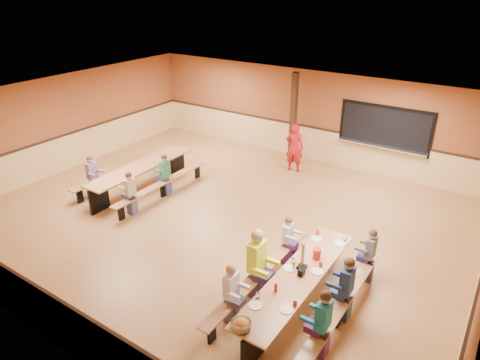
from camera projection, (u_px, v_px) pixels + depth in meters
The scene contains 23 objects.
ground at pixel (219, 217), 11.14m from camera, with size 12.00×12.00×0.00m, color #9C683B.
room_envelope at pixel (219, 194), 10.85m from camera, with size 12.04×10.04×3.02m.
kitchen_pass_through at pixel (384, 130), 12.93m from camera, with size 2.78×0.28×1.38m.
structural_post at pixel (293, 119), 13.91m from camera, with size 0.18×0.18×3.00m, color black.
cafeteria_table_main at pixel (298, 285), 7.88m from camera, with size 1.91×3.70×0.74m.
cafeteria_table_second at pixel (141, 173), 12.40m from camera, with size 1.91×3.70×0.74m.
seated_child_white_left at pixel (231, 294), 7.53m from camera, with size 0.37×0.31×1.22m, color silver, non-canonical shape.
seated_adult_yellow at pixel (257, 264), 8.12m from camera, with size 0.49×0.40×1.46m, color #E2FF1C, non-canonical shape.
seated_child_grey_left at pixel (287, 241), 9.14m from camera, with size 0.32×0.27×1.12m, color silver, non-canonical shape.
seated_child_teal_right at pixel (322, 324), 6.83m from camera, with size 0.40×0.33×1.28m, color teal, non-canonical shape.
seated_child_navy_right at pixel (346, 289), 7.60m from camera, with size 0.41×0.33×1.29m, color navy, non-canonical shape.
seated_child_char_right at pixel (370, 256), 8.60m from camera, with size 0.35×0.29×1.18m, color #52565C, non-canonical shape.
seated_child_purple_sec at pixel (93, 177), 12.00m from camera, with size 0.37×0.30×1.20m, color #7D5078, non-canonical shape.
seated_child_green_sec at pixel (166, 175), 12.07m from camera, with size 0.37×0.30×1.21m, color #2D7446, non-canonical shape.
seated_child_tan_sec at pixel (131, 194), 11.08m from camera, with size 0.35×0.29×1.17m, color #B6A695, non-canonical shape.
standing_woman at pixel (294, 148), 13.53m from camera, with size 0.58×0.38×1.58m, color #B5141D.
punch_pitcher at pixel (317, 254), 8.21m from camera, with size 0.16×0.16×0.22m, color red.
chip_bowl at pixel (241, 324), 6.59m from camera, with size 0.32×0.32×0.15m, color orange, non-canonical shape.
napkin_dispenser at pixel (301, 272), 7.78m from camera, with size 0.10×0.14×0.13m, color black.
condiment_mustard at pixel (294, 265), 7.94m from camera, with size 0.06×0.06×0.17m, color yellow.
condiment_ketchup at pixel (276, 287), 7.36m from camera, with size 0.06×0.06×0.17m, color #B2140F.
table_paddle at pixel (302, 262), 7.93m from camera, with size 0.16×0.16×0.56m.
place_settings at pixel (299, 273), 7.76m from camera, with size 0.65×3.30×0.11m, color beige, non-canonical shape.
Camera 1 is at (5.82, -7.72, 5.65)m, focal length 32.00 mm.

